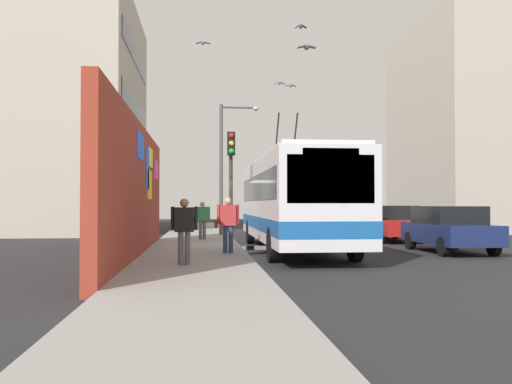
{
  "coord_description": "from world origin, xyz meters",
  "views": [
    {
      "loc": [
        -20.8,
        1.42,
        1.66
      ],
      "look_at": [
        -0.8,
        -0.57,
        2.09
      ],
      "focal_mm": 38.87,
      "sensor_mm": 36.0,
      "label": 1
    }
  ],
  "objects_px": {
    "pedestrian_near_wall": "(184,226)",
    "pedestrian_at_curb": "(228,220)",
    "parked_car_navy": "(449,228)",
    "street_lamp": "(226,159)",
    "city_bus": "(293,199)",
    "parked_car_red": "(389,222)",
    "pedestrian_midblock": "(202,217)",
    "traffic_light": "(231,169)"
  },
  "relations": [
    {
      "from": "pedestrian_midblock",
      "to": "traffic_light",
      "type": "distance_m",
      "value": 4.32
    },
    {
      "from": "city_bus",
      "to": "parked_car_navy",
      "type": "relative_size",
      "value": 2.75
    },
    {
      "from": "parked_car_red",
      "to": "pedestrian_near_wall",
      "type": "xyz_separation_m",
      "value": [
        -10.32,
        8.83,
        0.28
      ]
    },
    {
      "from": "pedestrian_at_curb",
      "to": "pedestrian_midblock",
      "type": "relative_size",
      "value": 1.06
    },
    {
      "from": "parked_car_navy",
      "to": "traffic_light",
      "type": "relative_size",
      "value": 1.02
    },
    {
      "from": "traffic_light",
      "to": "parked_car_red",
      "type": "bearing_deg",
      "value": -59.83
    },
    {
      "from": "city_bus",
      "to": "pedestrian_near_wall",
      "type": "relative_size",
      "value": 7.01
    },
    {
      "from": "city_bus",
      "to": "traffic_light",
      "type": "distance_m",
      "value": 2.5
    },
    {
      "from": "city_bus",
      "to": "pedestrian_midblock",
      "type": "xyz_separation_m",
      "value": [
        4.42,
        3.17,
        -0.74
      ]
    },
    {
      "from": "parked_car_red",
      "to": "pedestrian_midblock",
      "type": "height_order",
      "value": "pedestrian_midblock"
    },
    {
      "from": "city_bus",
      "to": "parked_car_navy",
      "type": "xyz_separation_m",
      "value": [
        -1.08,
        -5.2,
        -0.99
      ]
    },
    {
      "from": "city_bus",
      "to": "pedestrian_at_curb",
      "type": "distance_m",
      "value": 3.36
    },
    {
      "from": "city_bus",
      "to": "parked_car_red",
      "type": "relative_size",
      "value": 2.33
    },
    {
      "from": "pedestrian_near_wall",
      "to": "traffic_light",
      "type": "distance_m",
      "value": 6.49
    },
    {
      "from": "traffic_light",
      "to": "street_lamp",
      "type": "xyz_separation_m",
      "value": [
        7.32,
        -0.13,
        0.95
      ]
    },
    {
      "from": "parked_car_red",
      "to": "pedestrian_midblock",
      "type": "relative_size",
      "value": 3.09
    },
    {
      "from": "parked_car_red",
      "to": "pedestrian_near_wall",
      "type": "height_order",
      "value": "pedestrian_near_wall"
    },
    {
      "from": "parked_car_navy",
      "to": "street_lamp",
      "type": "xyz_separation_m",
      "value": [
        9.04,
        7.22,
        3.04
      ]
    },
    {
      "from": "parked_car_navy",
      "to": "traffic_light",
      "type": "distance_m",
      "value": 7.83
    },
    {
      "from": "pedestrian_near_wall",
      "to": "parked_car_navy",
      "type": "bearing_deg",
      "value": -63.87
    },
    {
      "from": "street_lamp",
      "to": "city_bus",
      "type": "bearing_deg",
      "value": -165.75
    },
    {
      "from": "parked_car_red",
      "to": "street_lamp",
      "type": "relative_size",
      "value": 0.77
    },
    {
      "from": "city_bus",
      "to": "street_lamp",
      "type": "relative_size",
      "value": 1.79
    },
    {
      "from": "city_bus",
      "to": "parked_car_red",
      "type": "height_order",
      "value": "city_bus"
    },
    {
      "from": "parked_car_navy",
      "to": "pedestrian_near_wall",
      "type": "height_order",
      "value": "pedestrian_near_wall"
    },
    {
      "from": "pedestrian_midblock",
      "to": "traffic_light",
      "type": "relative_size",
      "value": 0.39
    },
    {
      "from": "parked_car_navy",
      "to": "pedestrian_near_wall",
      "type": "xyz_separation_m",
      "value": [
        -4.33,
        8.83,
        0.28
      ]
    },
    {
      "from": "pedestrian_at_curb",
      "to": "traffic_light",
      "type": "height_order",
      "value": "traffic_light"
    },
    {
      "from": "pedestrian_midblock",
      "to": "traffic_light",
      "type": "bearing_deg",
      "value": -164.86
    },
    {
      "from": "pedestrian_near_wall",
      "to": "pedestrian_at_curb",
      "type": "relative_size",
      "value": 0.97
    },
    {
      "from": "pedestrian_near_wall",
      "to": "pedestrian_at_curb",
      "type": "bearing_deg",
      "value": -21.24
    },
    {
      "from": "pedestrian_midblock",
      "to": "parked_car_red",
      "type": "bearing_deg",
      "value": -86.59
    },
    {
      "from": "pedestrian_near_wall",
      "to": "traffic_light",
      "type": "height_order",
      "value": "traffic_light"
    },
    {
      "from": "pedestrian_midblock",
      "to": "street_lamp",
      "type": "height_order",
      "value": "street_lamp"
    },
    {
      "from": "pedestrian_at_curb",
      "to": "parked_car_red",
      "type": "bearing_deg",
      "value": -46.72
    },
    {
      "from": "street_lamp",
      "to": "parked_car_navy",
      "type": "bearing_deg",
      "value": -141.37
    },
    {
      "from": "city_bus",
      "to": "traffic_light",
      "type": "xyz_separation_m",
      "value": [
        0.64,
        2.15,
        1.1
      ]
    },
    {
      "from": "pedestrian_at_curb",
      "to": "pedestrian_midblock",
      "type": "bearing_deg",
      "value": 6.56
    },
    {
      "from": "parked_car_navy",
      "to": "traffic_light",
      "type": "bearing_deg",
      "value": 76.84
    },
    {
      "from": "pedestrian_near_wall",
      "to": "pedestrian_midblock",
      "type": "relative_size",
      "value": 1.03
    },
    {
      "from": "parked_car_navy",
      "to": "street_lamp",
      "type": "bearing_deg",
      "value": 38.63
    },
    {
      "from": "city_bus",
      "to": "traffic_light",
      "type": "bearing_deg",
      "value": 73.35
    }
  ]
}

